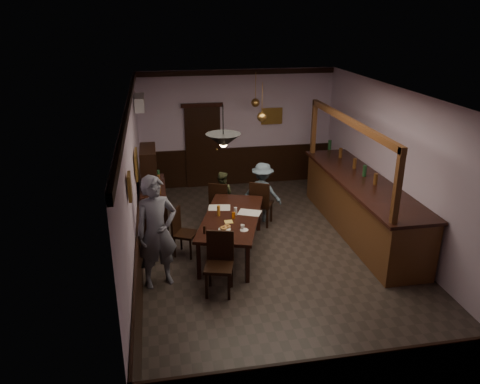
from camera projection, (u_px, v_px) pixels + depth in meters
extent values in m
cube|color=#2D2621|center=(274.00, 255.00, 8.92)|extent=(5.00, 8.00, 0.01)
cube|color=white|center=(279.00, 97.00, 7.82)|extent=(5.00, 8.00, 0.01)
cube|color=#C4A9C2|center=(237.00, 129.00, 12.03)|extent=(5.00, 0.01, 3.00)
cube|color=#C4A9C2|center=(376.00, 314.00, 4.71)|extent=(5.00, 0.01, 3.00)
cube|color=#C4A9C2|center=(134.00, 190.00, 7.95)|extent=(0.01, 8.00, 3.00)
cube|color=#C4A9C2|center=(405.00, 173.00, 8.79)|extent=(0.01, 8.00, 3.00)
cube|color=black|center=(231.00, 218.00, 8.75)|extent=(1.63, 2.40, 0.06)
cube|color=black|center=(199.00, 261.00, 8.00)|extent=(0.07, 0.07, 0.69)
cube|color=black|center=(247.00, 264.00, 7.90)|extent=(0.07, 0.07, 0.69)
cube|color=black|center=(219.00, 213.00, 9.88)|extent=(0.07, 0.07, 0.69)
cube|color=black|center=(259.00, 215.00, 9.78)|extent=(0.07, 0.07, 0.69)
cube|color=black|center=(220.00, 203.00, 10.16)|extent=(0.53, 0.53, 0.05)
cube|color=black|center=(218.00, 195.00, 9.89)|extent=(0.40, 0.19, 0.49)
cube|color=black|center=(229.00, 210.00, 10.36)|extent=(0.04, 0.04, 0.42)
cube|color=black|center=(215.00, 209.00, 10.42)|extent=(0.04, 0.04, 0.42)
cube|color=black|center=(226.00, 216.00, 10.06)|extent=(0.04, 0.04, 0.42)
cube|color=black|center=(211.00, 215.00, 10.12)|extent=(0.04, 0.04, 0.42)
cube|color=black|center=(261.00, 204.00, 10.04)|extent=(0.59, 0.59, 0.05)
cube|color=black|center=(259.00, 195.00, 9.76)|extent=(0.41, 0.24, 0.52)
cube|color=black|center=(271.00, 212.00, 10.23)|extent=(0.04, 0.04, 0.45)
cube|color=black|center=(256.00, 210.00, 10.33)|extent=(0.04, 0.04, 0.45)
cube|color=black|center=(267.00, 218.00, 9.92)|extent=(0.04, 0.04, 0.45)
cube|color=black|center=(251.00, 216.00, 10.02)|extent=(0.04, 0.04, 0.45)
cube|color=black|center=(219.00, 267.00, 7.55)|extent=(0.55, 0.55, 0.05)
cube|color=black|center=(220.00, 245.00, 7.63)|extent=(0.44, 0.16, 0.53)
cube|color=black|center=(206.00, 286.00, 7.49)|extent=(0.04, 0.04, 0.46)
cube|color=black|center=(229.00, 287.00, 7.46)|extent=(0.04, 0.04, 0.46)
cube|color=black|center=(210.00, 274.00, 7.82)|extent=(0.04, 0.04, 0.46)
cube|color=black|center=(231.00, 275.00, 7.79)|extent=(0.04, 0.04, 0.46)
cube|color=black|center=(185.00, 234.00, 8.78)|extent=(0.53, 0.53, 0.05)
cube|color=black|center=(176.00, 221.00, 8.73)|extent=(0.21, 0.37, 0.47)
cube|color=black|center=(191.00, 250.00, 8.68)|extent=(0.04, 0.04, 0.41)
cube|color=black|center=(197.00, 242.00, 8.96)|extent=(0.04, 0.04, 0.41)
cube|color=black|center=(175.00, 247.00, 8.76)|extent=(0.04, 0.04, 0.41)
cube|color=black|center=(181.00, 240.00, 9.04)|extent=(0.04, 0.04, 0.41)
imported|color=slate|center=(157.00, 232.00, 7.64)|extent=(0.82, 0.66, 1.93)
imported|color=#505633|center=(222.00, 195.00, 10.30)|extent=(0.64, 0.58, 1.09)
imported|color=slate|center=(262.00, 192.00, 10.15)|extent=(0.98, 0.87, 1.32)
cube|color=silver|center=(219.00, 208.00, 9.12)|extent=(0.47, 0.37, 0.01)
cube|color=silver|center=(250.00, 213.00, 8.90)|extent=(0.51, 0.44, 0.01)
cube|color=#E8C055|center=(229.00, 222.00, 8.52)|extent=(0.19, 0.19, 0.00)
cylinder|color=white|center=(244.00, 230.00, 8.19)|extent=(0.15, 0.15, 0.01)
imported|color=white|center=(243.00, 227.00, 8.21)|extent=(0.10, 0.10, 0.07)
cylinder|color=white|center=(225.00, 229.00, 8.21)|extent=(0.22, 0.22, 0.01)
torus|color=#C68C47|center=(223.00, 228.00, 8.20)|extent=(0.13, 0.13, 0.04)
torus|color=#C68C47|center=(227.00, 226.00, 8.26)|extent=(0.13, 0.13, 0.04)
cylinder|color=orange|center=(234.00, 215.00, 8.64)|extent=(0.07, 0.07, 0.12)
cylinder|color=#BF721E|center=(219.00, 211.00, 8.74)|extent=(0.06, 0.06, 0.20)
cylinder|color=silver|center=(235.00, 211.00, 8.78)|extent=(0.06, 0.06, 0.15)
cylinder|color=black|center=(204.00, 230.00, 8.05)|extent=(0.04, 0.04, 0.14)
cube|color=black|center=(155.00, 212.00, 9.53)|extent=(0.50, 1.41, 1.01)
cube|color=black|center=(153.00, 187.00, 9.32)|extent=(0.48, 1.36, 0.08)
cube|color=black|center=(149.00, 168.00, 9.17)|extent=(0.30, 0.91, 0.81)
cube|color=#4F2915|center=(361.00, 207.00, 9.65)|extent=(0.91, 4.23, 1.11)
cube|color=black|center=(363.00, 181.00, 9.44)|extent=(1.01, 4.33, 0.06)
cube|color=#4F2915|center=(350.00, 122.00, 8.92)|extent=(0.10, 4.13, 0.12)
cube|color=#4F2915|center=(398.00, 188.00, 7.30)|extent=(0.10, 0.10, 1.31)
cube|color=#4F2915|center=(314.00, 128.00, 10.99)|extent=(0.10, 0.10, 1.31)
cube|color=black|center=(203.00, 148.00, 12.00)|extent=(0.90, 0.06, 2.10)
cube|color=white|center=(139.00, 103.00, 10.28)|extent=(0.20, 0.85, 0.30)
cube|color=olive|center=(130.00, 187.00, 6.25)|extent=(0.04, 0.28, 0.36)
cube|color=olive|center=(136.00, 164.00, 8.62)|extent=(0.04, 0.62, 0.48)
cube|color=olive|center=(272.00, 116.00, 12.04)|extent=(0.55, 0.04, 0.42)
cylinder|color=black|center=(223.00, 123.00, 7.29)|extent=(0.02, 0.02, 0.57)
cone|color=black|center=(223.00, 141.00, 7.39)|extent=(0.56, 0.56, 0.22)
sphere|color=#FFD88C|center=(223.00, 144.00, 7.41)|extent=(0.12, 0.12, 0.12)
cylinder|color=#BF8C3F|center=(262.00, 100.00, 9.48)|extent=(0.02, 0.02, 0.70)
cone|color=#BF8C3F|center=(262.00, 117.00, 9.61)|extent=(0.20, 0.20, 0.22)
sphere|color=#FFD88C|center=(262.00, 119.00, 9.63)|extent=(0.12, 0.12, 0.12)
cylinder|color=#BF8C3F|center=(256.00, 88.00, 10.94)|extent=(0.02, 0.02, 0.70)
cone|color=#BF8C3F|center=(255.00, 103.00, 11.07)|extent=(0.20, 0.20, 0.22)
sphere|color=#FFD88C|center=(255.00, 105.00, 11.08)|extent=(0.12, 0.12, 0.12)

